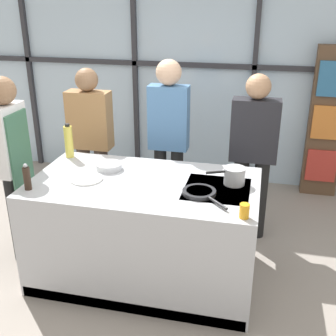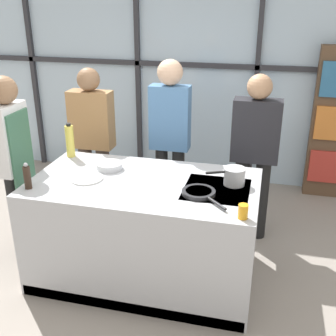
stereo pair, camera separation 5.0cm
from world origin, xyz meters
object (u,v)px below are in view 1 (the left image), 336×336
mixing_bowl (109,166)px  oil_bottle (69,141)px  chef (12,157)px  pepper_grinder (27,178)px  juice_glass_near (244,211)px  spectator_far_left (91,137)px  spectator_center_left (169,134)px  spectator_center_right (253,149)px  saucepan (234,175)px  frying_pan (200,192)px  white_plate (86,179)px

mixing_bowl → oil_bottle: 0.53m
mixing_bowl → chef: bearing=-171.4°
pepper_grinder → juice_glass_near: bearing=-2.6°
chef → spectator_far_left: bearing=155.9°
chef → juice_glass_near: size_ratio=16.55×
chef → spectator_center_left: spectator_center_left is taller
mixing_bowl → spectator_center_right: bearing=30.8°
spectator_center_left → saucepan: 1.08m
frying_pan → oil_bottle: (-1.34, 0.53, 0.14)m
pepper_grinder → white_plate: bearing=36.5°
spectator_center_right → saucepan: 0.81m
chef → spectator_center_right: size_ratio=1.03×
chef → spectator_center_left: 1.51m
spectator_center_left → juice_glass_near: (0.85, -1.34, -0.07)m
spectator_center_right → frying_pan: 1.11m
spectator_center_left → juice_glass_near: 1.59m
frying_pan → spectator_center_left: bearing=115.1°
chef → white_plate: (0.76, -0.12, -0.09)m
white_plate → oil_bottle: bearing=128.3°
spectator_center_left → spectator_center_right: (0.85, -0.00, -0.10)m
spectator_far_left → spectator_center_left: size_ratio=0.94×
juice_glass_near → oil_bottle: bearing=154.2°
spectator_far_left → white_plate: bearing=110.6°
spectator_far_left → pepper_grinder: (-0.00, -1.27, 0.08)m
pepper_grinder → saucepan: bearing=16.5°
white_plate → chef: bearing=170.7°
saucepan → mixing_bowl: (-1.11, 0.06, -0.04)m
frying_pan → saucepan: (0.24, 0.26, 0.06)m
chef → saucepan: (1.97, 0.07, -0.02)m
spectator_center_right → white_plate: spectator_center_right is taller
saucepan → white_plate: saucepan is taller
juice_glass_near → spectator_center_right: bearing=89.8°
frying_pan → saucepan: bearing=46.6°
spectator_center_right → oil_bottle: size_ratio=5.18×
spectator_center_right → pepper_grinder: (-1.71, -1.27, 0.07)m
oil_bottle → pepper_grinder: size_ratio=1.48×
frying_pan → white_plate: bearing=176.4°
spectator_center_left → pepper_grinder: spectator_center_left is taller
chef → pepper_grinder: chef is taller
oil_bottle → saucepan: bearing=-9.7°
mixing_bowl → pepper_grinder: pepper_grinder is taller
chef → frying_pan: 1.74m
spectator_center_left → mixing_bowl: size_ratio=7.86×
spectator_far_left → oil_bottle: 0.54m
spectator_center_right → juice_glass_near: 1.34m
juice_glass_near → saucepan: bearing=102.1°
white_plate → spectator_center_left: bearing=64.0°
saucepan → spectator_center_left: bearing=132.7°
spectator_far_left → saucepan: bearing=153.4°
saucepan → spectator_far_left: bearing=153.4°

